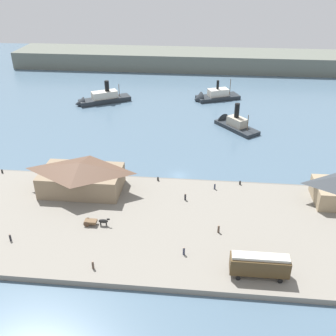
{
  "coord_description": "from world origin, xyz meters",
  "views": [
    {
      "loc": [
        5.98,
        -87.31,
        50.21
      ],
      "look_at": [
        -2.82,
        0.15,
        2.0
      ],
      "focal_mm": 41.74,
      "sensor_mm": 36.0,
      "label": 1
    }
  ],
  "objects_px": {
    "horse_cart": "(96,221)",
    "ferry_moored_east": "(232,123)",
    "ferry_shed_west_terminal": "(81,176)",
    "pedestrian_walking_east": "(93,265)",
    "pedestrian_near_east_shed": "(215,186)",
    "mooring_post_center_west": "(2,171)",
    "mooring_post_center_east": "(158,179)",
    "pedestrian_by_tram": "(10,238)",
    "mooring_post_west": "(240,183)",
    "ferry_departing_north": "(212,97)",
    "pedestrian_near_west_shed": "(185,197)",
    "street_tram": "(260,264)",
    "pedestrian_standing_center": "(219,229)",
    "pedestrian_near_cart": "(184,251)",
    "ferry_outer_harbor": "(100,99)"
  },
  "relations": [
    {
      "from": "pedestrian_near_west_shed",
      "to": "mooring_post_west",
      "type": "bearing_deg",
      "value": 32.45
    },
    {
      "from": "pedestrian_near_cart",
      "to": "mooring_post_center_west",
      "type": "distance_m",
      "value": 54.86
    },
    {
      "from": "pedestrian_near_west_shed",
      "to": "mooring_post_west",
      "type": "height_order",
      "value": "pedestrian_near_west_shed"
    },
    {
      "from": "ferry_outer_harbor",
      "to": "pedestrian_near_cart",
      "type": "bearing_deg",
      "value": -65.88
    },
    {
      "from": "horse_cart",
      "to": "mooring_post_west",
      "type": "height_order",
      "value": "horse_cart"
    },
    {
      "from": "horse_cart",
      "to": "mooring_post_center_west",
      "type": "xyz_separation_m",
      "value": [
        -29.58,
        19.06,
        -0.48
      ]
    },
    {
      "from": "horse_cart",
      "to": "pedestrian_by_tram",
      "type": "bearing_deg",
      "value": -156.65
    },
    {
      "from": "pedestrian_near_cart",
      "to": "pedestrian_by_tram",
      "type": "relative_size",
      "value": 1.06
    },
    {
      "from": "mooring_post_west",
      "to": "pedestrian_walking_east",
      "type": "bearing_deg",
      "value": -131.02
    },
    {
      "from": "pedestrian_near_east_shed",
      "to": "pedestrian_standing_center",
      "type": "bearing_deg",
      "value": -87.64
    },
    {
      "from": "street_tram",
      "to": "mooring_post_center_east",
      "type": "xyz_separation_m",
      "value": [
        -21.27,
        30.6,
        -2.18
      ]
    },
    {
      "from": "pedestrian_near_west_shed",
      "to": "pedestrian_by_tram",
      "type": "distance_m",
      "value": 37.45
    },
    {
      "from": "pedestrian_by_tram",
      "to": "mooring_post_center_west",
      "type": "relative_size",
      "value": 1.77
    },
    {
      "from": "pedestrian_standing_center",
      "to": "horse_cart",
      "type": "bearing_deg",
      "value": -179.74
    },
    {
      "from": "pedestrian_by_tram",
      "to": "pedestrian_standing_center",
      "type": "relative_size",
      "value": 0.91
    },
    {
      "from": "mooring_post_west",
      "to": "horse_cart",
      "type": "bearing_deg",
      "value": -147.62
    },
    {
      "from": "mooring_post_center_west",
      "to": "ferry_departing_north",
      "type": "distance_m",
      "value": 85.01
    },
    {
      "from": "ferry_shed_west_terminal",
      "to": "pedestrian_near_east_shed",
      "type": "distance_m",
      "value": 31.43
    },
    {
      "from": "pedestrian_walking_east",
      "to": "ferry_departing_north",
      "type": "height_order",
      "value": "ferry_departing_north"
    },
    {
      "from": "horse_cart",
      "to": "ferry_moored_east",
      "type": "distance_m",
      "value": 65.82
    },
    {
      "from": "street_tram",
      "to": "ferry_moored_east",
      "type": "height_order",
      "value": "ferry_moored_east"
    },
    {
      "from": "ferry_departing_north",
      "to": "ferry_moored_east",
      "type": "height_order",
      "value": "ferry_moored_east"
    },
    {
      "from": "street_tram",
      "to": "pedestrian_standing_center",
      "type": "bearing_deg",
      "value": 120.27
    },
    {
      "from": "ferry_shed_west_terminal",
      "to": "pedestrian_near_east_shed",
      "type": "height_order",
      "value": "ferry_shed_west_terminal"
    },
    {
      "from": "pedestrian_by_tram",
      "to": "mooring_post_west",
      "type": "height_order",
      "value": "pedestrian_by_tram"
    },
    {
      "from": "ferry_shed_west_terminal",
      "to": "pedestrian_walking_east",
      "type": "xyz_separation_m",
      "value": [
        9.53,
        -25.64,
        -2.92
      ]
    },
    {
      "from": "mooring_post_center_west",
      "to": "ferry_moored_east",
      "type": "relative_size",
      "value": 0.05
    },
    {
      "from": "ferry_moored_east",
      "to": "pedestrian_by_tram",
      "type": "bearing_deg",
      "value": -124.99
    },
    {
      "from": "street_tram",
      "to": "pedestrian_by_tram",
      "type": "xyz_separation_m",
      "value": [
        -47.01,
        4.79,
        -1.9
      ]
    },
    {
      "from": "mooring_post_west",
      "to": "ferry_departing_north",
      "type": "xyz_separation_m",
      "value": [
        -6.81,
        65.92,
        -0.37
      ]
    },
    {
      "from": "pedestrian_by_tram",
      "to": "mooring_post_center_east",
      "type": "xyz_separation_m",
      "value": [
        25.74,
        25.81,
        -0.28
      ]
    },
    {
      "from": "ferry_outer_harbor",
      "to": "ferry_departing_north",
      "type": "distance_m",
      "value": 43.64
    },
    {
      "from": "pedestrian_walking_east",
      "to": "ferry_moored_east",
      "type": "bearing_deg",
      "value": 68.84
    },
    {
      "from": "pedestrian_by_tram",
      "to": "pedestrian_near_cart",
      "type": "bearing_deg",
      "value": -1.03
    },
    {
      "from": "pedestrian_near_cart",
      "to": "mooring_post_west",
      "type": "height_order",
      "value": "pedestrian_near_cart"
    },
    {
      "from": "horse_cart",
      "to": "pedestrian_near_west_shed",
      "type": "relative_size",
      "value": 3.18
    },
    {
      "from": "pedestrian_standing_center",
      "to": "ferry_moored_east",
      "type": "bearing_deg",
      "value": 84.91
    },
    {
      "from": "ferry_departing_north",
      "to": "pedestrian_walking_east",
      "type": "bearing_deg",
      "value": -102.06
    },
    {
      "from": "pedestrian_standing_center",
      "to": "ferry_shed_west_terminal",
      "type": "bearing_deg",
      "value": 157.68
    },
    {
      "from": "pedestrian_near_cart",
      "to": "pedestrian_standing_center",
      "type": "bearing_deg",
      "value": 48.36
    },
    {
      "from": "horse_cart",
      "to": "pedestrian_near_west_shed",
      "type": "xyz_separation_m",
      "value": [
        17.73,
        11.22,
        -0.15
      ]
    },
    {
      "from": "pedestrian_standing_center",
      "to": "mooring_post_center_east",
      "type": "distance_m",
      "value": 24.05
    },
    {
      "from": "horse_cart",
      "to": "pedestrian_standing_center",
      "type": "height_order",
      "value": "horse_cart"
    },
    {
      "from": "street_tram",
      "to": "pedestrian_near_east_shed",
      "type": "distance_m",
      "value": 29.0
    },
    {
      "from": "pedestrian_standing_center",
      "to": "ferry_departing_north",
      "type": "xyz_separation_m",
      "value": [
        -1.36,
        85.18,
        -0.72
      ]
    },
    {
      "from": "ferry_shed_west_terminal",
      "to": "street_tram",
      "type": "distance_m",
      "value": 45.64
    },
    {
      "from": "mooring_post_center_west",
      "to": "mooring_post_center_east",
      "type": "bearing_deg",
      "value": 0.25
    },
    {
      "from": "ferry_shed_west_terminal",
      "to": "street_tram",
      "type": "height_order",
      "value": "ferry_shed_west_terminal"
    },
    {
      "from": "ferry_departing_north",
      "to": "ferry_moored_east",
      "type": "bearing_deg",
      "value": -76.28
    },
    {
      "from": "horse_cart",
      "to": "mooring_post_center_east",
      "type": "height_order",
      "value": "horse_cart"
    }
  ]
}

